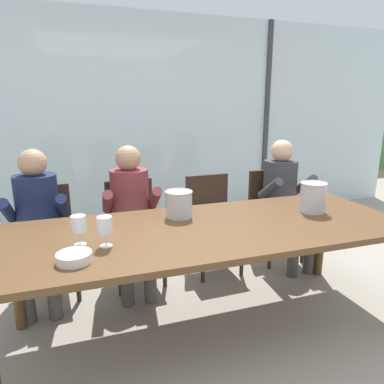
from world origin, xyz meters
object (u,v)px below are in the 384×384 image
Objects in this scene: dining_table at (209,236)px; tasting_bowl at (74,257)px; person_navy_polo at (38,217)px; ice_bucket_primary at (179,204)px; chair_near_curtain at (46,232)px; ice_bucket_secondary at (313,197)px; wine_glass_by_left_taster at (79,225)px; chair_center at (211,215)px; chair_left_of_center at (133,223)px; wine_glass_near_bucket at (105,226)px; person_charcoal_jacket at (284,194)px; person_maroon_top at (131,208)px; chair_right_of_center at (272,207)px.

tasting_bowl is at bearing -162.09° from dining_table.
person_navy_polo is 1.12m from ice_bucket_primary.
chair_near_curtain is 3.93× the size of ice_bucket_secondary.
wine_glass_by_left_taster is (-1.65, -0.11, 0.00)m from ice_bucket_secondary.
chair_near_curtain is 0.73× the size of person_navy_polo.
chair_center is 3.93× the size of ice_bucket_secondary.
chair_near_curtain and chair_center have the same top height.
ice_bucket_secondary reaches higher than wine_glass_by_left_taster.
dining_table is at bearing -176.01° from ice_bucket_secondary.
chair_left_of_center is (-0.36, 0.90, -0.17)m from dining_table.
wine_glass_by_left_taster is at bearing -176.31° from ice_bucket_secondary.
chair_left_of_center is at bearing 73.25° from wine_glass_near_bucket.
chair_center is at bearing 119.63° from ice_bucket_secondary.
person_charcoal_jacket reaches higher than wine_glass_by_left_taster.
tasting_bowl is 0.25m from wine_glass_near_bucket.
wine_glass_near_bucket is (-0.31, -1.02, 0.35)m from chair_left_of_center.
ice_bucket_secondary reaches higher than ice_bucket_primary.
chair_left_of_center is 4.47× the size of ice_bucket_primary.
chair_near_curtain is at bearing 111.39° from wine_glass_near_bucket.
wine_glass_near_bucket reaches higher than tasting_bowl.
wine_glass_by_left_taster reaches higher than chair_near_curtain.
wine_glass_near_bucket is (-1.51, -0.17, 0.00)m from ice_bucket_secondary.
chair_center is 1.02m from ice_bucket_secondary.
wine_glass_near_bucket is at bearing -170.30° from dining_table.
wine_glass_by_left_taster is (0.03, 0.22, 0.09)m from tasting_bowl.
ice_bucket_secondary is at bearing 3.99° from dining_table.
chair_center is 0.73× the size of person_maroon_top.
wine_glass_near_bucket is at bearing -111.46° from chair_left_of_center.
wine_glass_near_bucket is at bearing -63.69° from person_navy_polo.
ice_bucket_secondary is 1.65m from wine_glass_by_left_taster.
dining_table is 0.33m from ice_bucket_primary.
chair_center is 1.49m from wine_glass_near_bucket.
person_charcoal_jacket is (1.47, -0.00, 0.00)m from person_maroon_top.
person_navy_polo is 6.10× the size of ice_bucket_primary.
dining_table is 2.25× the size of person_charcoal_jacket.
ice_bucket_primary is (0.23, -0.64, 0.33)m from chair_left_of_center.
person_charcoal_jacket is at bearing 23.67° from wine_glass_by_left_taster.
chair_near_curtain is 1.15m from wine_glass_near_bucket.
chair_center is at bearing 43.89° from tasting_bowl.
chair_near_curtain is 0.22m from person_navy_polo.
tasting_bowl is (-1.92, -1.05, 0.09)m from person_charcoal_jacket.
dining_table is at bearing -140.62° from chair_right_of_center.
chair_left_of_center is 1.42m from chair_right_of_center.
person_charcoal_jacket is (0.71, -0.11, 0.17)m from chair_center.
chair_left_of_center is (0.71, 0.00, 0.00)m from chair_near_curtain.
ice_bucket_primary is (-0.50, -0.63, 0.33)m from chair_center.
ice_bucket_secondary is (0.97, -0.20, 0.02)m from ice_bucket_primary.
chair_near_curtain is at bearing 178.61° from chair_right_of_center.
wine_glass_near_bucket reaches higher than chair_center.
tasting_bowl is at bearing -98.22° from wine_glass_by_left_taster.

